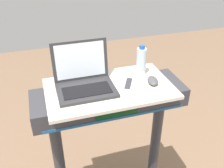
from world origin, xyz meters
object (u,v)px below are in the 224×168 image
water_bottle (141,61)px  computer_mouse (153,81)px  tv_remote (128,85)px  laptop (84,80)px

water_bottle → computer_mouse: bearing=-79.3°
computer_mouse → tv_remote: bearing=-171.3°
computer_mouse → water_bottle: (-0.02, 0.13, 0.07)m
computer_mouse → tv_remote: 0.15m
water_bottle → tv_remote: 0.19m
laptop → water_bottle: bearing=8.0°
laptop → water_bottle: size_ratio=1.69×
water_bottle → tv_remote: bearing=-136.1°
water_bottle → tv_remote: size_ratio=1.17×
computer_mouse → tv_remote: size_ratio=0.61×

